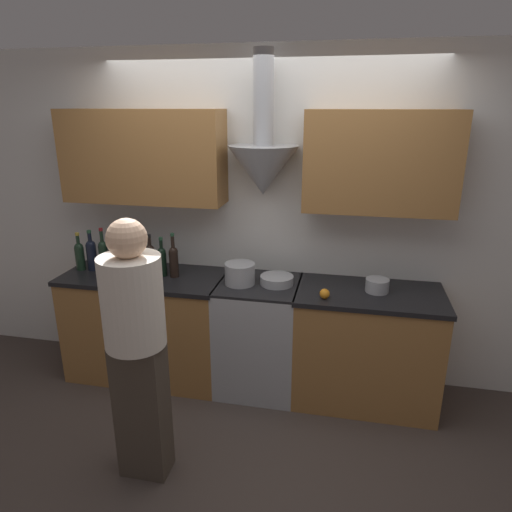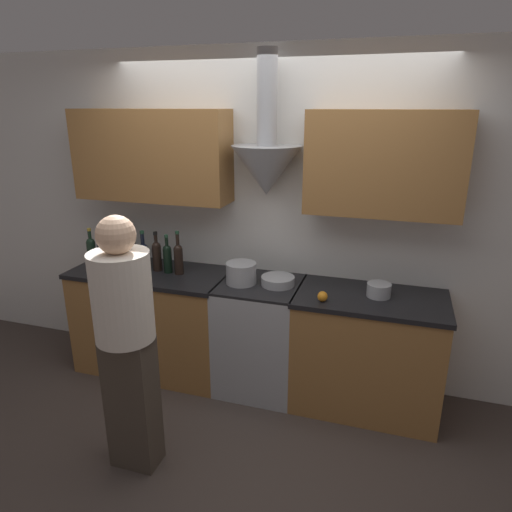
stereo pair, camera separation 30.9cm
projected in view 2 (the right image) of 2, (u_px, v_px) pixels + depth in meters
ground_plane at (246, 410)px, 3.42m from camera, size 12.00×12.00×0.00m
wall_back at (266, 202)px, 3.54m from camera, size 8.40×0.52×2.60m
counter_left at (154, 320)px, 3.87m from camera, size 1.29×0.62×0.89m
counter_right at (367, 352)px, 3.36m from camera, size 1.07×0.62×0.89m
stove_range at (260, 335)px, 3.60m from camera, size 0.61×0.60×0.89m
wine_bottle_0 at (91, 249)px, 3.84m from camera, size 0.07×0.07×0.31m
wine_bottle_1 at (102, 249)px, 3.82m from camera, size 0.08×0.08×0.34m
wine_bottle_2 at (113, 250)px, 3.79m from camera, size 0.07×0.07×0.36m
wine_bottle_3 at (122, 251)px, 3.77m from camera, size 0.08×0.08×0.33m
wine_bottle_4 at (132, 252)px, 3.73m from camera, size 0.08×0.08×0.35m
wine_bottle_5 at (144, 255)px, 3.70m from camera, size 0.08×0.08×0.33m
wine_bottle_6 at (157, 254)px, 3.69m from camera, size 0.07×0.07×0.33m
wine_bottle_7 at (168, 257)px, 3.65m from camera, size 0.07×0.07×0.31m
wine_bottle_8 at (178, 257)px, 3.61m from camera, size 0.07×0.07×0.35m
stock_pot at (241, 273)px, 3.44m from camera, size 0.23×0.23×0.16m
mixing_bowl at (278, 281)px, 3.42m from camera, size 0.25×0.25×0.07m
orange_fruit at (322, 296)px, 3.13m from camera, size 0.07×0.07×0.07m
saucepan at (379, 290)px, 3.21m from camera, size 0.17×0.17×0.10m
person_foreground_left at (126, 336)px, 2.66m from camera, size 0.34×0.34×1.62m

